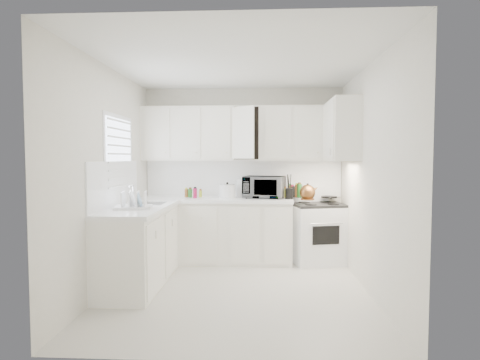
# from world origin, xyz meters

# --- Properties ---
(floor) EXTENTS (3.20, 3.20, 0.00)m
(floor) POSITION_xyz_m (0.00, 0.00, 0.00)
(floor) COLOR silver
(floor) RESTS_ON ground
(ceiling) EXTENTS (3.20, 3.20, 0.00)m
(ceiling) POSITION_xyz_m (0.00, 0.00, 2.60)
(ceiling) COLOR white
(ceiling) RESTS_ON ground
(wall_back) EXTENTS (3.00, 0.00, 3.00)m
(wall_back) POSITION_xyz_m (0.00, 1.60, 1.30)
(wall_back) COLOR white
(wall_back) RESTS_ON ground
(wall_front) EXTENTS (3.00, 0.00, 3.00)m
(wall_front) POSITION_xyz_m (0.00, -1.60, 1.30)
(wall_front) COLOR white
(wall_front) RESTS_ON ground
(wall_left) EXTENTS (0.00, 3.20, 3.20)m
(wall_left) POSITION_xyz_m (-1.50, 0.00, 1.30)
(wall_left) COLOR white
(wall_left) RESTS_ON ground
(wall_right) EXTENTS (0.00, 3.20, 3.20)m
(wall_right) POSITION_xyz_m (1.50, 0.00, 1.30)
(wall_right) COLOR white
(wall_right) RESTS_ON ground
(window_blinds) EXTENTS (0.06, 0.96, 1.06)m
(window_blinds) POSITION_xyz_m (-1.48, 0.35, 1.55)
(window_blinds) COLOR white
(window_blinds) RESTS_ON wall_left
(lower_cabinets_back) EXTENTS (2.22, 0.60, 0.90)m
(lower_cabinets_back) POSITION_xyz_m (-0.39, 1.30, 0.45)
(lower_cabinets_back) COLOR white
(lower_cabinets_back) RESTS_ON floor
(lower_cabinets_left) EXTENTS (0.60, 1.60, 0.90)m
(lower_cabinets_left) POSITION_xyz_m (-1.20, 0.20, 0.45)
(lower_cabinets_left) COLOR white
(lower_cabinets_left) RESTS_ON floor
(countertop_back) EXTENTS (2.24, 0.64, 0.05)m
(countertop_back) POSITION_xyz_m (-0.39, 1.29, 0.93)
(countertop_back) COLOR white
(countertop_back) RESTS_ON lower_cabinets_back
(countertop_left) EXTENTS (0.64, 1.62, 0.05)m
(countertop_left) POSITION_xyz_m (-1.19, 0.20, 0.93)
(countertop_left) COLOR white
(countertop_left) RESTS_ON lower_cabinets_left
(backsplash_back) EXTENTS (2.98, 0.02, 0.55)m
(backsplash_back) POSITION_xyz_m (0.00, 1.59, 1.23)
(backsplash_back) COLOR white
(backsplash_back) RESTS_ON wall_back
(backsplash_left) EXTENTS (0.02, 1.60, 0.55)m
(backsplash_left) POSITION_xyz_m (-1.49, 0.20, 1.23)
(backsplash_left) COLOR white
(backsplash_left) RESTS_ON wall_left
(upper_cabinets_back) EXTENTS (3.00, 0.33, 0.80)m
(upper_cabinets_back) POSITION_xyz_m (0.00, 1.44, 1.50)
(upper_cabinets_back) COLOR white
(upper_cabinets_back) RESTS_ON wall_back
(upper_cabinets_right) EXTENTS (0.33, 0.90, 0.80)m
(upper_cabinets_right) POSITION_xyz_m (1.33, 0.82, 1.50)
(upper_cabinets_right) COLOR white
(upper_cabinets_right) RESTS_ON wall_right
(sink) EXTENTS (0.42, 0.38, 0.30)m
(sink) POSITION_xyz_m (-1.19, 0.55, 1.07)
(sink) COLOR gray
(sink) RESTS_ON countertop_left
(stove) EXTENTS (0.84, 0.74, 1.12)m
(stove) POSITION_xyz_m (1.12, 1.30, 0.56)
(stove) COLOR white
(stove) RESTS_ON floor
(tea_kettle) EXTENTS (0.33, 0.29, 0.26)m
(tea_kettle) POSITION_xyz_m (0.94, 1.14, 1.07)
(tea_kettle) COLOR brown
(tea_kettle) RESTS_ON stove
(frying_pan) EXTENTS (0.26, 0.42, 0.04)m
(frying_pan) POSITION_xyz_m (1.30, 1.46, 0.96)
(frying_pan) COLOR black
(frying_pan) RESTS_ON stove
(microwave) EXTENTS (0.64, 0.45, 0.39)m
(microwave) POSITION_xyz_m (0.32, 1.35, 1.15)
(microwave) COLOR gray
(microwave) RESTS_ON countertop_back
(rice_cooker) EXTENTS (0.27, 0.27, 0.23)m
(rice_cooker) POSITION_xyz_m (-0.22, 1.27, 1.07)
(rice_cooker) COLOR white
(rice_cooker) RESTS_ON countertop_back
(paper_towel) EXTENTS (0.12, 0.12, 0.27)m
(paper_towel) POSITION_xyz_m (-0.02, 1.43, 1.08)
(paper_towel) COLOR white
(paper_towel) RESTS_ON countertop_back
(utensil_crock) EXTENTS (0.14, 0.14, 0.37)m
(utensil_crock) POSITION_xyz_m (0.68, 1.19, 1.13)
(utensil_crock) COLOR black
(utensil_crock) RESTS_ON countertop_back
(dish_rack) EXTENTS (0.47, 0.39, 0.23)m
(dish_rack) POSITION_xyz_m (-1.21, 0.02, 1.07)
(dish_rack) COLOR white
(dish_rack) RESTS_ON countertop_left
(spice_left_0) EXTENTS (0.06, 0.06, 0.13)m
(spice_left_0) POSITION_xyz_m (-0.85, 1.42, 1.02)
(spice_left_0) COLOR brown
(spice_left_0) RESTS_ON countertop_back
(spice_left_1) EXTENTS (0.06, 0.06, 0.13)m
(spice_left_1) POSITION_xyz_m (-0.78, 1.33, 1.02)
(spice_left_1) COLOR #246D24
(spice_left_1) RESTS_ON countertop_back
(spice_left_2) EXTENTS (0.06, 0.06, 0.13)m
(spice_left_2) POSITION_xyz_m (-0.70, 1.42, 1.02)
(spice_left_2) COLOR #AB1646
(spice_left_2) RESTS_ON countertop_back
(spice_left_3) EXTENTS (0.06, 0.06, 0.13)m
(spice_left_3) POSITION_xyz_m (-0.62, 1.33, 1.02)
(spice_left_3) COLOR #C6D732
(spice_left_3) RESTS_ON countertop_back
(sauce_right_0) EXTENTS (0.06, 0.06, 0.19)m
(sauce_right_0) POSITION_xyz_m (0.58, 1.46, 1.05)
(sauce_right_0) COLOR #AB1646
(sauce_right_0) RESTS_ON countertop_back
(sauce_right_1) EXTENTS (0.06, 0.06, 0.19)m
(sauce_right_1) POSITION_xyz_m (0.64, 1.40, 1.05)
(sauce_right_1) COLOR #C6D732
(sauce_right_1) RESTS_ON countertop_back
(sauce_right_2) EXTENTS (0.06, 0.06, 0.19)m
(sauce_right_2) POSITION_xyz_m (0.69, 1.46, 1.05)
(sauce_right_2) COLOR brown
(sauce_right_2) RESTS_ON countertop_back
(sauce_right_3) EXTENTS (0.06, 0.06, 0.19)m
(sauce_right_3) POSITION_xyz_m (0.74, 1.40, 1.05)
(sauce_right_3) COLOR black
(sauce_right_3) RESTS_ON countertop_back
(sauce_right_4) EXTENTS (0.06, 0.06, 0.19)m
(sauce_right_4) POSITION_xyz_m (0.80, 1.46, 1.05)
(sauce_right_4) COLOR brown
(sauce_right_4) RESTS_ON countertop_back
(sauce_right_5) EXTENTS (0.06, 0.06, 0.19)m
(sauce_right_5) POSITION_xyz_m (0.85, 1.40, 1.05)
(sauce_right_5) COLOR #246D24
(sauce_right_5) RESTS_ON countertop_back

